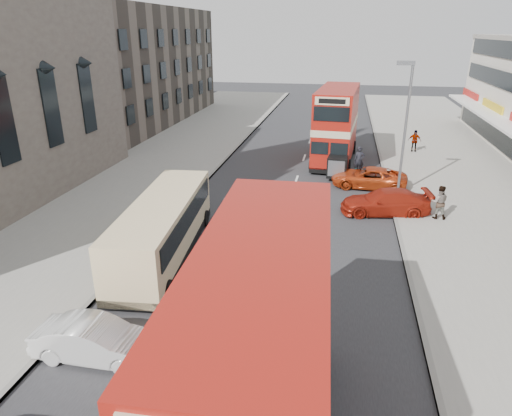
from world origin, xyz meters
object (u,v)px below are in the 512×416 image
Objects in this scene: street_lamp at (405,120)px; car_left_front at (96,340)px; car_right_b at (369,178)px; car_right_a at (385,202)px; coach at (163,226)px; bus_main at (262,361)px; cyclist at (359,166)px; pedestrian_near at (439,202)px; pedestrian_far at (414,141)px; bus_second at (336,125)px.

car_left_front is (-10.79, -17.51, -4.13)m from street_lamp.
car_right_a is at bearing 13.36° from car_right_b.
coach is 12.61m from car_right_a.
street_lamp is 0.81× the size of bus_main.
pedestrian_near is at bearing -61.42° from cyclist.
car_right_a is 6.69m from cyclist.
cyclist reaches higher than car_left_front.
car_right_a is 2.83m from pedestrian_near.
bus_main reaches higher than cyclist.
pedestrian_far is (3.37, 14.54, 0.34)m from car_right_a.
bus_second is at bearing -94.14° from bus_main.
coach reaches higher than car_left_front.
bus_second reaches higher than pedestrian_near.
car_right_b is at bearing -73.91° from cyclist.
pedestrian_near is at bearing 39.06° from car_right_b.
cyclist is (-0.64, 1.98, 0.16)m from car_right_b.
coach is 4.29× the size of cyclist.
street_lamp is 12.11m from pedestrian_far.
coach is (-11.28, -10.47, -3.30)m from street_lamp.
coach is at bearing 30.18° from pedestrian_near.
coach is 5.11× the size of pedestrian_near.
car_right_b is (9.11, 18.82, 0.02)m from car_left_front.
bus_second is at bearing 119.02° from street_lamp.
car_left_front is 18.67m from pedestrian_near.
pedestrian_far is (4.09, 9.96, 0.38)m from car_right_b.
car_left_front is 0.81× the size of car_right_a.
coach reaches higher than pedestrian_far.
pedestrian_near is (12.60, 13.77, 0.44)m from car_left_front.
pedestrian_far is at bearing 162.09° from car_right_b.
cyclist reaches higher than car_right_a.
pedestrian_far is at bearing 159.06° from car_right_a.
street_lamp is at bearing 155.79° from car_right_a.
street_lamp reaches higher than bus_main.
bus_second is 25.87m from car_left_front.
car_right_a is 2.61× the size of pedestrian_near.
pedestrian_far is at bearing -89.36° from pedestrian_near.
coach is at bearing -34.77° from car_right_b.
coach is at bearing 4.04° from car_left_front.
cyclist reaches higher than pedestrian_far.
bus_main reaches higher than car_left_front.
street_lamp is at bearing -56.64° from cyclist.
car_right_a is at bearing -99.10° from pedestrian_far.
pedestrian_near is at bearing -114.90° from bus_main.
car_right_b is (9.60, 11.78, -0.81)m from coach.
bus_second is 2.54× the size of car_left_front.
car_left_front is 1.77× the size of cyclist.
bus_main is at bearing -4.51° from car_right_b.
car_right_b is 2.57× the size of pedestrian_near.
bus_main is at bearing -99.41° from pedestrian_far.
cyclist is at bearing -22.11° from car_left_front.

